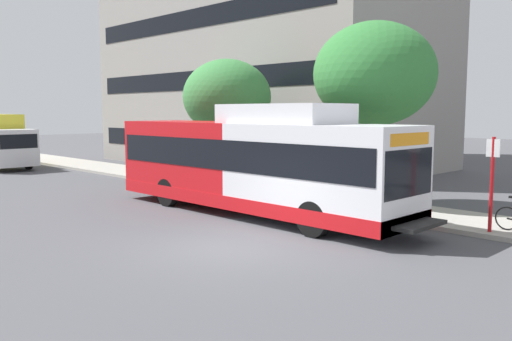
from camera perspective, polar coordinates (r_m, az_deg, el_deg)
ground_plane at (r=20.10m, az=-18.22°, el=-3.78°), size 120.00×120.00×0.00m
sidewalk_curb at (r=22.54m, az=0.28°, el=-2.21°), size 3.00×56.00×0.14m
transit_bus at (r=17.66m, az=-0.33°, el=0.76°), size 2.58×12.25×3.65m
bus_stop_sign_pole at (r=15.78m, az=23.94°, el=-0.65°), size 0.10×0.36×2.60m
street_tree_near_stop at (r=19.64m, az=12.55°, el=10.02°), size 4.33×4.33×6.44m
street_tree_mid_block at (r=24.69m, az=-3.12°, el=7.85°), size 4.05×4.05×5.67m
lattice_comm_tower at (r=50.02m, az=-11.64°, el=13.10°), size 1.10×1.10×28.39m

